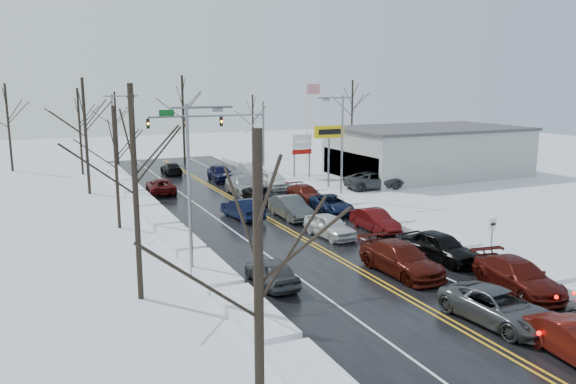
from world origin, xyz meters
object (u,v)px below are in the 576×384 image
traffic_signal_mast (221,125)px  oncoming_car_0 (243,218)px  tires_plus_sign (329,136)px  dealership_building (427,151)px  flagpole (308,117)px

traffic_signal_mast → oncoming_car_0: 22.24m
oncoming_car_0 → tires_plus_sign: bearing=-150.9°
tires_plus_sign → dealership_building: tires_plus_sign is taller
tires_plus_sign → oncoming_car_0: tires_plus_sign is taller
oncoming_car_0 → traffic_signal_mast: bearing=-110.9°
dealership_building → oncoming_car_0: 28.02m
traffic_signal_mast → flagpole: size_ratio=1.33×
traffic_signal_mast → oncoming_car_0: traffic_signal_mast is taller
traffic_signal_mast → tires_plus_sign: (7.05, -12.00, -0.49)m
traffic_signal_mast → tires_plus_sign: traffic_signal_mast is taller
flagpole → oncoming_car_0: (-16.86, -22.94, -5.93)m
oncoming_car_0 → flagpole: bearing=-133.4°
tires_plus_sign → dealership_building: bearing=8.5°
dealership_building → traffic_signal_mast: bearing=154.1°
flagpole → traffic_signal_mast: bearing=-170.3°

